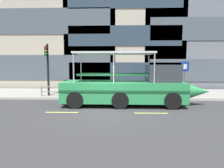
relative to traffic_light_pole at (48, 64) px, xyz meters
name	(u,v)px	position (x,y,z in m)	size (l,w,h in m)	color
ground_plane	(107,110)	(4.78, -3.88, -2.59)	(120.00, 120.00, 0.00)	#333335
sidewalk	(111,93)	(4.78, 1.72, -2.50)	(32.00, 4.80, 0.18)	gray
curb_edge	(109,99)	(4.78, -0.77, -2.50)	(32.00, 0.18, 0.18)	#B2ADA3
lane_centreline	(106,113)	(4.78, -4.50, -2.58)	(25.80, 0.12, 0.01)	#DBD64C
curb_guardrail	(115,90)	(5.18, -0.43, -1.88)	(11.19, 0.09, 0.77)	gray
traffic_light_pole	(48,64)	(0.00, 0.00, 0.00)	(0.24, 0.46, 3.96)	black
parking_sign	(185,73)	(10.51, 0.31, -0.63)	(0.60, 0.12, 2.62)	#4C4F54
duck_tour_boat	(131,88)	(6.27, -2.42, -1.48)	(9.41, 2.58, 3.33)	#2D9351
pedestrian_near_bow	(169,83)	(9.39, 0.35, -1.46)	(0.45, 0.21, 1.56)	black
pedestrian_mid_left	(118,82)	(5.42, 0.78, -1.43)	(0.31, 0.41, 1.62)	#47423D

